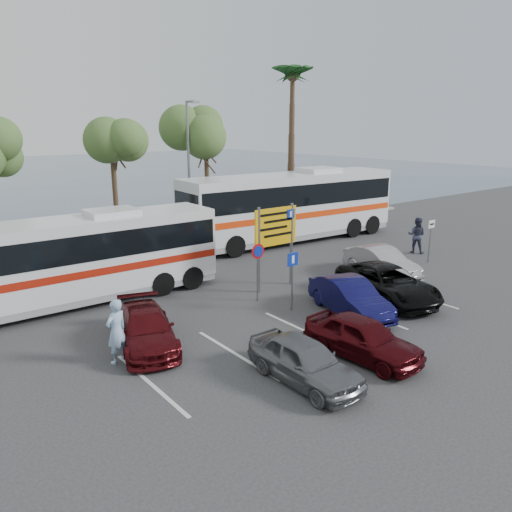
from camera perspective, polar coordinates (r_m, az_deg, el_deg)
ground at (r=18.79m, az=6.17°, el=-6.66°), size 120.00×120.00×0.00m
kerb_strip at (r=29.95m, az=-12.74°, el=1.40°), size 44.00×2.40×0.15m
seawall at (r=31.69m, az=-14.33°, el=2.45°), size 48.00×0.80×0.60m
tree_mid at (r=28.57m, az=-16.30°, el=13.88°), size 3.20×3.20×8.00m
tree_right at (r=31.34m, az=-5.75°, el=13.53°), size 3.20×3.20×7.40m
palm_tree at (r=35.70m, az=4.21°, el=19.67°), size 4.80×4.80×11.20m
street_lamp_right at (r=30.22m, az=-7.62°, el=10.45°), size 0.45×1.15×8.01m
direction_sign at (r=21.00m, az=2.28°, el=2.66°), size 2.20×0.12×3.60m
sign_no_stop at (r=19.61m, az=0.20°, el=-0.79°), size 0.60×0.08×2.35m
sign_parking at (r=18.72m, az=4.18°, el=-1.93°), size 0.50×0.07×2.25m
sign_taxi at (r=26.67m, az=19.32°, el=2.25°), size 0.50×0.07×2.20m
lane_markings at (r=17.39m, az=5.75°, el=-8.46°), size 12.02×4.20×0.01m
coach_bus_left at (r=20.49m, az=-20.32°, el=-0.78°), size 11.59×2.71×3.60m
coach_bus_right at (r=29.93m, az=4.03°, el=5.47°), size 13.95×3.84×4.30m
car_silver_a at (r=13.95m, az=5.55°, el=-11.82°), size 1.48×3.66×1.25m
car_blue at (r=18.83m, az=10.69°, el=-4.65°), size 2.45×4.25×1.32m
car_maroon at (r=16.33m, az=-12.45°, el=-8.13°), size 2.82×4.38×1.18m
car_red at (r=15.55m, az=12.08°, el=-9.10°), size 1.80×3.88×1.29m
suv_black at (r=20.70m, az=14.81°, el=-3.03°), size 3.51×5.35×1.37m
car_silver_b at (r=23.82m, az=14.14°, el=-0.66°), size 2.21×4.30×1.35m
pedestrian_near at (r=15.35m, az=-15.66°, el=-8.27°), size 0.83×0.68×1.97m
pedestrian_far at (r=28.61m, az=17.88°, el=2.28°), size 1.09×1.18×1.96m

